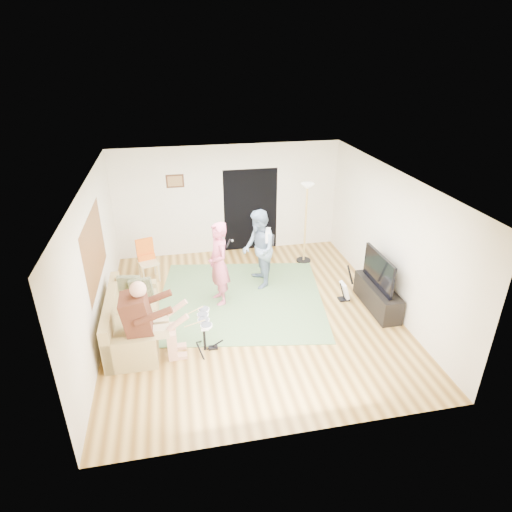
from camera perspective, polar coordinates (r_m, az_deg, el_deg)
The scene contains 19 objects.
floor at distance 8.50m, azimuth -0.61°, elevation -7.60°, with size 6.00×6.00×0.00m, color brown.
walls at distance 7.84m, azimuth -0.65°, elevation 0.65°, with size 5.50×6.00×2.70m, color silver, non-canonical shape.
ceiling at distance 7.36m, azimuth -0.70°, elevation 10.20°, with size 6.00×6.00×0.00m, color white.
window_blinds at distance 7.96m, azimuth -20.75°, elevation 0.86°, with size 2.05×2.05×0.00m, color brown.
doorway at distance 10.76m, azimuth -0.73°, elevation 6.12°, with size 2.10×2.10×0.00m, color black.
picture_frame at distance 10.34m, azimuth -10.75°, elevation 9.78°, with size 0.42×0.03×0.32m, color #3F2314.
area_rug at distance 8.95m, azimuth -2.05°, elevation -5.70°, with size 3.35×3.17×0.02m, color #527346.
sofa at distance 8.05m, azimuth -16.60°, elevation -8.62°, with size 0.84×2.04×0.82m.
drummer at distance 7.31m, azimuth -13.83°, elevation -9.35°, with size 0.94×0.53×1.45m.
drum_kit at distance 7.45m, azimuth -6.91°, elevation -10.43°, with size 0.38×0.67×0.69m.
singer at distance 8.48m, azimuth -4.99°, elevation -1.05°, with size 0.63×0.41×1.73m, color #CE5977.
microphone at distance 8.31m, azimuth -3.73°, elevation 1.69°, with size 0.06×0.06×0.24m, color black, non-canonical shape.
guitarist at distance 9.07m, azimuth 0.36°, elevation 0.89°, with size 0.84×0.65×1.72m, color #728AA8.
guitar_held at distance 8.98m, azimuth 1.61°, elevation 2.79°, with size 0.12×0.60×0.26m, color silver, non-canonical shape.
guitar_spare at distance 8.99m, azimuth 11.76°, elevation -4.47°, with size 0.29×0.26×0.80m.
torchiere_lamp at distance 10.05m, azimuth 6.72°, elevation 6.21°, with size 0.35×0.35×1.95m.
dining_chair at distance 9.82m, azimuth -14.09°, elevation -1.27°, with size 0.50×0.52×0.94m.
tv_cabinet at distance 8.88m, azimuth 15.86°, elevation -5.21°, with size 0.40×1.40×0.50m, color black.
television at distance 8.58m, azimuth 16.04°, elevation -1.82°, with size 0.06×1.16×0.67m, color black.
Camera 1 is at (-1.30, -6.97, 4.69)m, focal length 30.00 mm.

